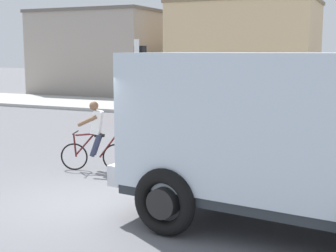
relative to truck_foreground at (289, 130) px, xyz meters
The scene contains 8 objects.
ground_plane 4.26m from the truck_foreground, behind, with size 120.00×120.00×0.00m, color slate.
sidewalk_far 15.28m from the truck_foreground, 104.95° to the left, with size 80.00×5.00×0.16m, color #ADADA8.
truck_foreground is the anchor object (origin of this frame).
cyclist 5.53m from the truck_foreground, 157.19° to the left, with size 1.64×0.71×1.72m.
traffic_light_pole 4.70m from the truck_foreground, 148.60° to the left, with size 0.24×0.43×3.20m.
car_red_near 12.45m from the truck_foreground, 121.32° to the left, with size 4.18×2.24×1.60m.
building_corner_left 27.10m from the truck_foreground, 126.99° to the left, with size 8.31×8.06×5.58m.
building_mid_block 22.05m from the truck_foreground, 107.16° to the left, with size 8.40×5.74×5.87m.
Camera 1 is at (5.30, -7.72, 2.93)m, focal length 52.09 mm.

